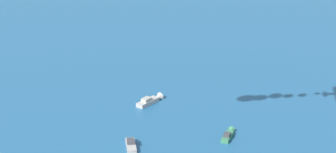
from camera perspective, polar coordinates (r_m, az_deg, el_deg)
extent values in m
cube|color=#33704C|center=(144.12, 4.89, -4.95)|extent=(3.16, 5.08, 0.77)
cone|color=#33704C|center=(146.71, 5.18, -4.47)|extent=(1.89, 1.71, 1.55)
cube|color=#38383D|center=(143.50, 4.86, -4.77)|extent=(1.76, 2.02, 0.58)
cube|color=#9E9993|center=(140.08, -3.06, -5.69)|extent=(5.46, 5.21, 0.92)
cube|color=#38383D|center=(140.10, -3.08, -5.32)|extent=(2.47, 2.43, 0.69)
cube|color=#9E9993|center=(159.67, -1.67, -2.12)|extent=(2.05, 6.09, 0.97)
cone|color=#9E9993|center=(162.27, -0.82, -1.71)|extent=(1.97, 1.59, 1.94)
cube|color=gray|center=(159.02, -1.78, -1.89)|extent=(1.59, 2.15, 0.73)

